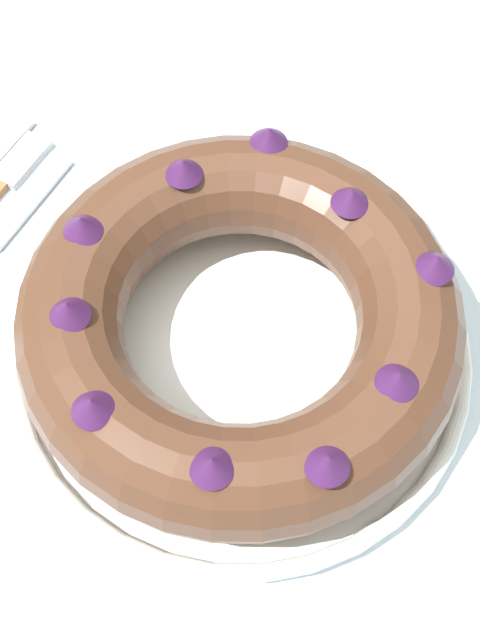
# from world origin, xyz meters

# --- Properties ---
(ground_plane) EXTENTS (8.00, 8.00, 0.00)m
(ground_plane) POSITION_xyz_m (0.00, 0.00, 0.00)
(ground_plane) COLOR gray
(dining_table) EXTENTS (1.20, 1.05, 0.73)m
(dining_table) POSITION_xyz_m (0.00, 0.00, 0.63)
(dining_table) COLOR silver
(dining_table) RESTS_ON ground_plane
(serving_dish) EXTENTS (0.33, 0.33, 0.02)m
(serving_dish) POSITION_xyz_m (0.02, 0.00, 0.74)
(serving_dish) COLOR white
(serving_dish) RESTS_ON dining_table
(bundt_cake) EXTENTS (0.30, 0.30, 0.08)m
(bundt_cake) POSITION_xyz_m (0.02, 0.00, 0.78)
(bundt_cake) COLOR #4C2D1E
(bundt_cake) RESTS_ON serving_dish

